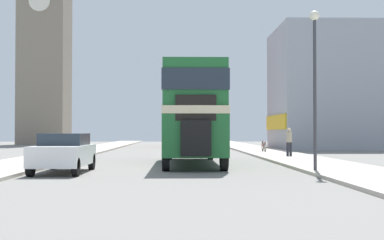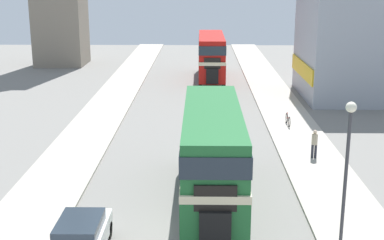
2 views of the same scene
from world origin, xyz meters
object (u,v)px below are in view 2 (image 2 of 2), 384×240
bicycle_on_pavement (288,120)px  street_lamp (347,161)px  bus_distant (211,53)px  pedestrian_walking (314,142)px  double_decker_bus (212,148)px  car_parked_near (79,239)px

bicycle_on_pavement → street_lamp: (-1.05, -18.14, 3.47)m
bus_distant → pedestrian_walking: 24.52m
double_decker_bus → pedestrian_walking: bearing=45.0°
bus_distant → bicycle_on_pavement: bus_distant is taller
pedestrian_walking → street_lamp: size_ratio=0.28×
car_parked_near → street_lamp: bearing=-2.7°
pedestrian_walking → car_parked_near: bearing=-134.3°
bus_distant → pedestrian_walking: bearing=-77.5°
double_decker_bus → bicycle_on_pavement: 13.84m
double_decker_bus → street_lamp: street_lamp is taller
car_parked_near → bus_distant: bearing=81.2°
bus_distant → street_lamp: bearing=-83.8°
bicycle_on_pavement → bus_distant: bearing=106.0°
bus_distant → car_parked_near: size_ratio=2.57×
bus_distant → street_lamp: street_lamp is taller
bicycle_on_pavement → street_lamp: street_lamp is taller
bicycle_on_pavement → street_lamp: size_ratio=0.30×
pedestrian_walking → street_lamp: bearing=-97.1°
bicycle_on_pavement → double_decker_bus: bearing=-113.3°
pedestrian_walking → bicycle_on_pavement: size_ratio=0.92×
bus_distant → street_lamp: size_ratio=1.86×
pedestrian_walking → double_decker_bus: bearing=-135.0°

